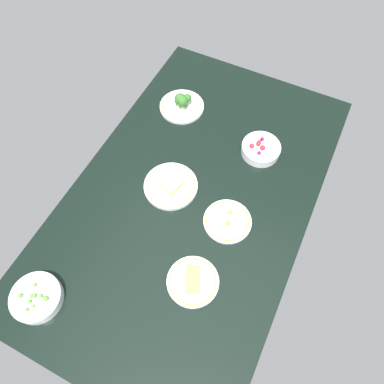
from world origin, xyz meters
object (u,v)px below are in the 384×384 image
(plate_broccoli, at_px, (182,104))
(plate_cheese, at_px, (193,281))
(bowl_peas, at_px, (36,298))
(plate_sandwich, at_px, (171,185))
(plate_eggs, at_px, (228,221))
(bowl_berries, at_px, (261,149))

(plate_broccoli, height_order, plate_cheese, plate_broccoli)
(bowl_peas, bearing_deg, plate_sandwich, 161.54)
(plate_broccoli, height_order, plate_eggs, plate_broccoli)
(plate_broccoli, distance_m, plate_cheese, 0.76)
(plate_sandwich, relative_size, plate_eggs, 1.17)
(plate_cheese, bearing_deg, bowl_berries, 179.00)
(bowl_peas, bearing_deg, plate_broccoli, 177.33)
(plate_cheese, bearing_deg, bowl_peas, -57.46)
(bowl_berries, height_order, plate_eggs, bowl_berries)
(plate_broccoli, distance_m, bowl_berries, 0.39)
(plate_eggs, bearing_deg, plate_cheese, -3.76)
(bowl_peas, bearing_deg, bowl_berries, 153.36)
(plate_broccoli, xyz_separation_m, plate_eggs, (0.41, 0.39, -0.01))
(plate_broccoli, relative_size, bowl_peas, 1.17)
(plate_sandwich, bearing_deg, plate_broccoli, -159.08)
(plate_cheese, distance_m, plate_eggs, 0.25)
(bowl_berries, distance_m, plate_eggs, 0.34)
(plate_broccoli, bearing_deg, bowl_peas, -2.67)
(plate_eggs, bearing_deg, bowl_berries, -178.98)
(plate_eggs, relative_size, bowl_peas, 1.06)
(bowl_berries, relative_size, bowl_peas, 0.95)
(plate_cheese, bearing_deg, plate_broccoli, -150.37)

